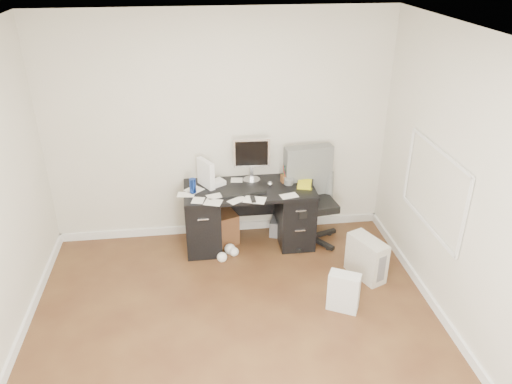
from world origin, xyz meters
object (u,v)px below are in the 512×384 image
desk (249,214)px  wicker_basket (218,227)px  lcd_monitor (252,160)px  keyboard (243,192)px  office_chair (312,198)px  pc_tower (366,258)px

desk → wicker_basket: (-0.37, 0.10, -0.21)m
lcd_monitor → keyboard: bearing=-111.0°
lcd_monitor → office_chair: size_ratio=0.46×
desk → keyboard: size_ratio=3.01×
lcd_monitor → desk: bearing=-101.9°
keyboard → wicker_basket: (-0.28, 0.22, -0.57)m
keyboard → wicker_basket: size_ratio=1.28×
keyboard → pc_tower: bearing=-37.9°
lcd_monitor → wicker_basket: (-0.42, -0.09, -0.83)m
office_chair → pc_tower: size_ratio=2.51×
lcd_monitor → pc_tower: bearing=-38.8°
pc_tower → wicker_basket: size_ratio=1.19×
keyboard → desk: bearing=44.2°
desk → keyboard: keyboard is taller
lcd_monitor → pc_tower: size_ratio=1.16×
pc_tower → wicker_basket: (-1.55, 0.92, -0.04)m
lcd_monitor → keyboard: lcd_monitor is taller
keyboard → pc_tower: 1.54m
lcd_monitor → pc_tower: 1.71m
keyboard → lcd_monitor: bearing=57.2°
office_chair → wicker_basket: size_ratio=2.99×
pc_tower → keyboard: bearing=127.2°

